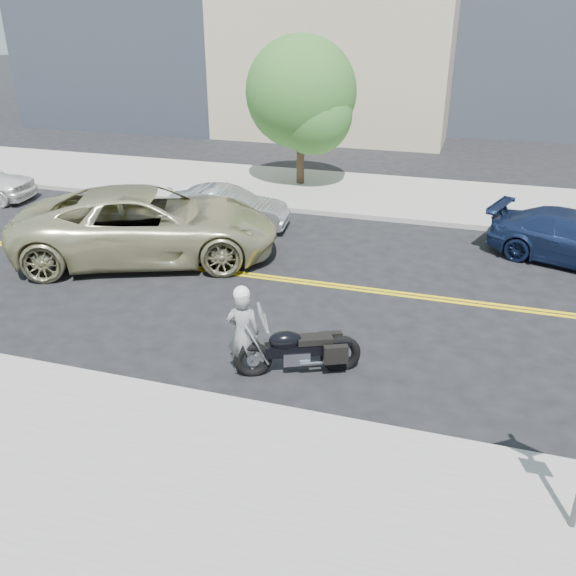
% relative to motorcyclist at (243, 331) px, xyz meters
% --- Properties ---
extents(ground_plane, '(120.00, 120.00, 0.00)m').
position_rel_motorcyclist_xyz_m(ground_plane, '(0.92, 4.06, -0.84)').
color(ground_plane, black).
rests_on(ground_plane, ground).
extents(sidewalk_near, '(60.00, 5.00, 0.15)m').
position_rel_motorcyclist_xyz_m(sidewalk_near, '(0.92, -3.44, -0.76)').
color(sidewalk_near, '#9E9B91').
rests_on(sidewalk_near, ground_plane).
extents(sidewalk_far, '(60.00, 5.00, 0.15)m').
position_rel_motorcyclist_xyz_m(sidewalk_far, '(0.92, 11.56, -0.76)').
color(sidewalk_far, '#9E9B91').
rests_on(sidewalk_far, ground_plane).
extents(motorcyclist, '(0.65, 0.52, 1.68)m').
position_rel_motorcyclist_xyz_m(motorcyclist, '(0.00, 0.00, 0.00)').
color(motorcyclist, silver).
rests_on(motorcyclist, ground).
extents(motorcycle, '(2.24, 1.49, 1.31)m').
position_rel_motorcyclist_xyz_m(motorcycle, '(0.91, 0.31, -0.18)').
color(motorcycle, black).
rests_on(motorcycle, ground).
extents(suv, '(7.15, 5.21, 1.81)m').
position_rel_motorcyclist_xyz_m(suv, '(-4.23, 4.36, 0.07)').
color(suv, '#B9B387').
rests_on(suv, ground).
extents(parked_car_silver, '(3.70, 1.68, 1.18)m').
position_rel_motorcyclist_xyz_m(parked_car_silver, '(-3.28, 7.16, -0.25)').
color(parked_car_silver, '#999BA0').
rests_on(parked_car_silver, ground).
extents(tree_far_a, '(3.76, 3.76, 5.14)m').
position_rel_motorcyclist_xyz_m(tree_far_a, '(-2.45, 12.04, 2.42)').
color(tree_far_a, '#382619').
rests_on(tree_far_a, ground).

